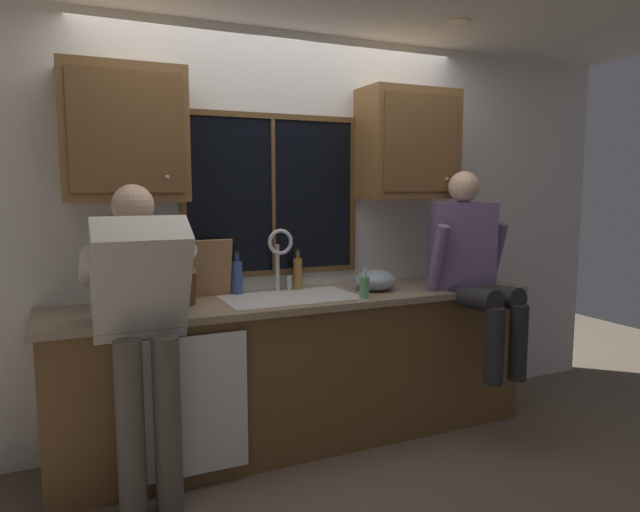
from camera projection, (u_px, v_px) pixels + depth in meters
back_wall at (281, 233)px, 3.74m from camera, size 5.32×0.12×2.55m
ceiling_downlight_right at (458, 22)px, 3.35m from camera, size 0.14×0.14×0.01m
window_glass at (273, 195)px, 3.61m from camera, size 1.10×0.02×0.95m
window_frame_top at (272, 116)px, 3.55m from camera, size 1.17×0.02×0.04m
window_frame_bottom at (274, 272)px, 3.67m from camera, size 1.17×0.02×0.04m
window_frame_left at (183, 196)px, 3.37m from camera, size 0.03×0.02×0.95m
window_frame_right at (353, 195)px, 3.84m from camera, size 0.03×0.02×0.95m
window_mullion_center at (273, 196)px, 3.60m from camera, size 0.02×0.02×0.95m
lower_cabinet_run at (302, 372)px, 3.52m from camera, size 2.92×0.58×0.88m
countertop at (303, 300)px, 3.45m from camera, size 2.98×0.62×0.04m
dishwasher_front at (191, 407)px, 2.92m from camera, size 0.60×0.02×0.74m
upper_cabinet_left at (124, 134)px, 3.06m from camera, size 0.65×0.36×0.72m
upper_cabinet_right at (408, 145)px, 3.80m from camera, size 0.65×0.36×0.72m
sink at (290, 313)px, 3.44m from camera, size 0.80×0.46×0.21m
faucet at (280, 252)px, 3.56m from camera, size 0.18×0.09×0.40m
person_standing at (142, 314)px, 2.74m from camera, size 0.53×0.67×1.59m
person_sitting_on_counter at (472, 262)px, 3.63m from camera, size 0.54×0.66×1.26m
knife_block at (183, 286)px, 3.18m from camera, size 0.12×0.18×0.32m
cutting_board at (210, 268)px, 3.42m from camera, size 0.26×0.09×0.35m
mixing_bowl at (375, 280)px, 3.66m from camera, size 0.28×0.28×0.14m
soap_dispenser at (364, 287)px, 3.39m from camera, size 0.06×0.07×0.18m
bottle_green_glass at (237, 276)px, 3.51m from camera, size 0.07×0.07×0.27m
bottle_tall_clear at (298, 273)px, 3.67m from camera, size 0.06×0.06×0.26m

